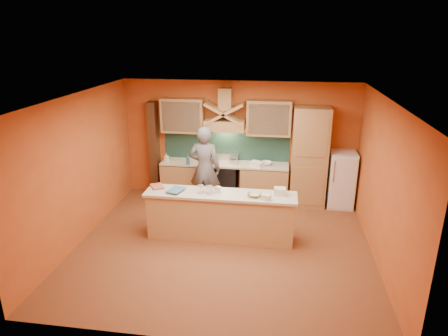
# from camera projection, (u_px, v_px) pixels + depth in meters

# --- Properties ---
(floor) EXTENTS (5.50, 5.00, 0.01)m
(floor) POSITION_uv_depth(u_px,v_px,m) (223.00, 245.00, 7.60)
(floor) COLOR brown
(floor) RESTS_ON ground
(ceiling) EXTENTS (5.50, 5.00, 0.01)m
(ceiling) POSITION_uv_depth(u_px,v_px,m) (223.00, 98.00, 6.68)
(ceiling) COLOR white
(ceiling) RESTS_ON wall_back
(wall_back) EXTENTS (5.50, 0.02, 2.80)m
(wall_back) POSITION_uv_depth(u_px,v_px,m) (239.00, 140.00, 9.48)
(wall_back) COLOR #C35B26
(wall_back) RESTS_ON floor
(wall_front) EXTENTS (5.50, 0.02, 2.80)m
(wall_front) POSITION_uv_depth(u_px,v_px,m) (193.00, 248.00, 4.80)
(wall_front) COLOR #C35B26
(wall_front) RESTS_ON floor
(wall_left) EXTENTS (0.02, 5.00, 2.80)m
(wall_left) POSITION_uv_depth(u_px,v_px,m) (79.00, 169.00, 7.52)
(wall_left) COLOR #C35B26
(wall_left) RESTS_ON floor
(wall_right) EXTENTS (0.02, 5.00, 2.80)m
(wall_right) POSITION_uv_depth(u_px,v_px,m) (383.00, 185.00, 6.76)
(wall_right) COLOR #C35B26
(wall_right) RESTS_ON floor
(base_cabinet_left) EXTENTS (1.10, 0.60, 0.86)m
(base_cabinet_left) POSITION_uv_depth(u_px,v_px,m) (186.00, 180.00, 9.69)
(base_cabinet_left) COLOR tan
(base_cabinet_left) RESTS_ON floor
(base_cabinet_right) EXTENTS (1.10, 0.60, 0.86)m
(base_cabinet_right) POSITION_uv_depth(u_px,v_px,m) (264.00, 184.00, 9.43)
(base_cabinet_right) COLOR tan
(base_cabinet_right) RESTS_ON floor
(counter_top) EXTENTS (3.00, 0.62, 0.04)m
(counter_top) POSITION_uv_depth(u_px,v_px,m) (224.00, 164.00, 9.40)
(counter_top) COLOR beige
(counter_top) RESTS_ON base_cabinet_left
(stove) EXTENTS (0.60, 0.58, 0.90)m
(stove) POSITION_uv_depth(u_px,v_px,m) (224.00, 181.00, 9.55)
(stove) COLOR black
(stove) RESTS_ON floor
(backsplash) EXTENTS (3.00, 0.03, 0.70)m
(backsplash) POSITION_uv_depth(u_px,v_px,m) (226.00, 146.00, 9.55)
(backsplash) COLOR #193831
(backsplash) RESTS_ON wall_back
(range_hood) EXTENTS (0.92, 0.50, 0.24)m
(range_hood) POSITION_uv_depth(u_px,v_px,m) (225.00, 125.00, 9.15)
(range_hood) COLOR tan
(range_hood) RESTS_ON wall_back
(hood_chimney) EXTENTS (0.30, 0.30, 0.50)m
(hood_chimney) POSITION_uv_depth(u_px,v_px,m) (225.00, 99.00, 9.05)
(hood_chimney) COLOR tan
(hood_chimney) RESTS_ON wall_back
(upper_cabinet_left) EXTENTS (1.00, 0.35, 0.80)m
(upper_cabinet_left) POSITION_uv_depth(u_px,v_px,m) (183.00, 115.00, 9.30)
(upper_cabinet_left) COLOR tan
(upper_cabinet_left) RESTS_ON wall_back
(upper_cabinet_right) EXTENTS (1.00, 0.35, 0.80)m
(upper_cabinet_right) POSITION_uv_depth(u_px,v_px,m) (269.00, 118.00, 9.02)
(upper_cabinet_right) COLOR tan
(upper_cabinet_right) RESTS_ON wall_back
(pantry_column) EXTENTS (0.80, 0.60, 2.30)m
(pantry_column) POSITION_uv_depth(u_px,v_px,m) (309.00, 157.00, 9.05)
(pantry_column) COLOR tan
(pantry_column) RESTS_ON floor
(fridge) EXTENTS (0.58, 0.60, 1.30)m
(fridge) POSITION_uv_depth(u_px,v_px,m) (341.00, 179.00, 9.11)
(fridge) COLOR white
(fridge) RESTS_ON floor
(trim_column_left) EXTENTS (0.20, 0.30, 2.30)m
(trim_column_left) POSITION_uv_depth(u_px,v_px,m) (154.00, 149.00, 9.70)
(trim_column_left) COLOR #472816
(trim_column_left) RESTS_ON floor
(island_body) EXTENTS (2.80, 0.55, 0.88)m
(island_body) POSITION_uv_depth(u_px,v_px,m) (220.00, 217.00, 7.75)
(island_body) COLOR tan
(island_body) RESTS_ON floor
(island_top) EXTENTS (2.90, 0.62, 0.05)m
(island_top) POSITION_uv_depth(u_px,v_px,m) (220.00, 194.00, 7.59)
(island_top) COLOR beige
(island_top) RESTS_ON island_body
(person) EXTENTS (0.74, 0.52, 1.93)m
(person) POSITION_uv_depth(u_px,v_px,m) (205.00, 169.00, 8.87)
(person) COLOR slate
(person) RESTS_ON floor
(pot_large) EXTENTS (0.30, 0.30, 0.16)m
(pot_large) POSITION_uv_depth(u_px,v_px,m) (215.00, 162.00, 9.29)
(pot_large) COLOR silver
(pot_large) RESTS_ON stove
(pot_small) EXTENTS (0.27, 0.27, 0.14)m
(pot_small) POSITION_uv_depth(u_px,v_px,m) (233.00, 161.00, 9.35)
(pot_small) COLOR silver
(pot_small) RESTS_ON stove
(soap_bottle_a) EXTENTS (0.11, 0.11, 0.19)m
(soap_bottle_a) POSITION_uv_depth(u_px,v_px,m) (166.00, 157.00, 9.48)
(soap_bottle_a) COLOR silver
(soap_bottle_a) RESTS_ON counter_top
(soap_bottle_b) EXTENTS (0.11, 0.11, 0.26)m
(soap_bottle_b) POSITION_uv_depth(u_px,v_px,m) (188.00, 159.00, 9.23)
(soap_bottle_b) COLOR teal
(soap_bottle_b) RESTS_ON counter_top
(bowl_back) EXTENTS (0.29, 0.29, 0.08)m
(bowl_back) POSITION_uv_depth(u_px,v_px,m) (266.00, 163.00, 9.24)
(bowl_back) COLOR white
(bowl_back) RESTS_ON counter_top
(dish_rack) EXTENTS (0.35, 0.32, 0.10)m
(dish_rack) POSITION_uv_depth(u_px,v_px,m) (257.00, 164.00, 9.16)
(dish_rack) COLOR white
(dish_rack) RESTS_ON counter_top
(book_lower) EXTENTS (0.35, 0.38, 0.03)m
(book_lower) POSITION_uv_depth(u_px,v_px,m) (152.00, 187.00, 7.83)
(book_lower) COLOR #AC5A3D
(book_lower) RESTS_ON island_top
(book_upper) EXTENTS (0.35, 0.41, 0.03)m
(book_upper) POSITION_uv_depth(u_px,v_px,m) (170.00, 189.00, 7.70)
(book_upper) COLOR teal
(book_upper) RESTS_ON island_top
(jar_large) EXTENTS (0.16, 0.16, 0.15)m
(jar_large) POSITION_uv_depth(u_px,v_px,m) (209.00, 190.00, 7.54)
(jar_large) COLOR silver
(jar_large) RESTS_ON island_top
(jar_small) EXTENTS (0.15, 0.15, 0.15)m
(jar_small) POSITION_uv_depth(u_px,v_px,m) (201.00, 189.00, 7.59)
(jar_small) COLOR white
(jar_small) RESTS_ON island_top
(kitchen_scale) EXTENTS (0.13, 0.13, 0.09)m
(kitchen_scale) POSITION_uv_depth(u_px,v_px,m) (218.00, 190.00, 7.60)
(kitchen_scale) COLOR silver
(kitchen_scale) RESTS_ON island_top
(mixing_bowl) EXTENTS (0.29, 0.29, 0.06)m
(mixing_bowl) POSITION_uv_depth(u_px,v_px,m) (254.00, 195.00, 7.42)
(mixing_bowl) COLOR white
(mixing_bowl) RESTS_ON island_top
(cloth) EXTENTS (0.28, 0.25, 0.02)m
(cloth) POSITION_uv_depth(u_px,v_px,m) (256.00, 195.00, 7.48)
(cloth) COLOR beige
(cloth) RESTS_ON island_top
(grocery_bag_a) EXTENTS (0.22, 0.17, 0.14)m
(grocery_bag_a) POSITION_uv_depth(u_px,v_px,m) (280.00, 191.00, 7.48)
(grocery_bag_a) COLOR beige
(grocery_bag_a) RESTS_ON island_top
(grocery_bag_b) EXTENTS (0.19, 0.17, 0.10)m
(grocery_bag_b) POSITION_uv_depth(u_px,v_px,m) (266.00, 197.00, 7.28)
(grocery_bag_b) COLOR beige
(grocery_bag_b) RESTS_ON island_top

